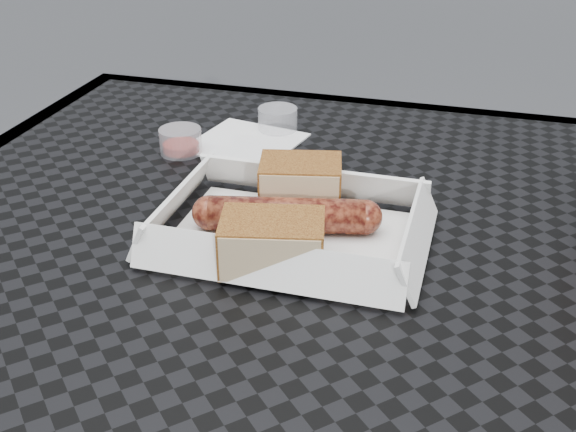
% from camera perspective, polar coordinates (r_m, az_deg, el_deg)
% --- Properties ---
extents(patio_table, '(0.80, 0.80, 0.74)m').
position_cam_1_polar(patio_table, '(0.74, -1.27, -6.23)').
color(patio_table, black).
rests_on(patio_table, ground).
extents(food_tray, '(0.22, 0.15, 0.00)m').
position_cam_1_polar(food_tray, '(0.68, 0.23, -1.67)').
color(food_tray, white).
rests_on(food_tray, patio_table).
extents(bratwurst, '(0.18, 0.07, 0.03)m').
position_cam_1_polar(bratwurst, '(0.68, -0.10, 0.09)').
color(bratwurst, brown).
rests_on(bratwurst, food_tray).
extents(bread_near, '(0.09, 0.07, 0.05)m').
position_cam_1_polar(bread_near, '(0.72, 0.99, 2.50)').
color(bread_near, brown).
rests_on(bread_near, food_tray).
extents(bread_far, '(0.10, 0.08, 0.05)m').
position_cam_1_polar(bread_far, '(0.62, -1.25, -2.13)').
color(bread_far, brown).
rests_on(bread_far, food_tray).
extents(veg_garnish, '(0.03, 0.03, 0.00)m').
position_cam_1_polar(veg_garnish, '(0.62, 5.35, -4.63)').
color(veg_garnish, '#F4550A').
rests_on(veg_garnish, food_tray).
extents(napkin, '(0.14, 0.14, 0.00)m').
position_cam_1_polar(napkin, '(0.89, -3.35, 5.82)').
color(napkin, white).
rests_on(napkin, patio_table).
extents(condiment_cup_sauce, '(0.05, 0.05, 0.03)m').
position_cam_1_polar(condiment_cup_sauce, '(0.87, -8.49, 5.88)').
color(condiment_cup_sauce, maroon).
rests_on(condiment_cup_sauce, patio_table).
extents(condiment_cup_empty, '(0.05, 0.05, 0.03)m').
position_cam_1_polar(condiment_cup_empty, '(0.92, -0.82, 7.64)').
color(condiment_cup_empty, silver).
rests_on(condiment_cup_empty, patio_table).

